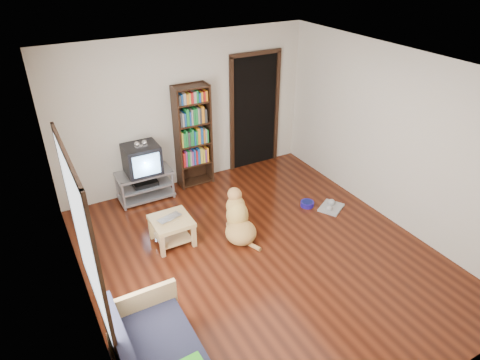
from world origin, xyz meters
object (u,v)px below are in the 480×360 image
tv_stand (145,184)px  dog (238,220)px  grey_rag (331,208)px  dog_bowl (307,204)px  crt_tv (141,158)px  coffee_table (172,226)px  bookshelf (193,131)px  laptop (172,219)px

tv_stand → dog: bearing=-62.6°
grey_rag → tv_stand: (-2.54, 1.78, 0.25)m
dog_bowl → crt_tv: size_ratio=0.38×
dog_bowl → coffee_table: 2.31m
grey_rag → bookshelf: (-1.59, 1.87, 0.99)m
crt_tv → tv_stand: bearing=-90.0°
laptop → dog: 0.97m
bookshelf → coffee_table: (-1.00, -1.45, -0.72)m
grey_rag → tv_stand: 3.11m
coffee_table → dog: bearing=-19.1°
dog_bowl → crt_tv: 2.81m
crt_tv → bookshelf: 0.99m
laptop → grey_rag: bearing=-24.7°
grey_rag → crt_tv: size_ratio=0.69×
laptop → dog: (0.91, -0.29, -0.15)m
grey_rag → dog: bearing=176.5°
coffee_table → crt_tv: bearing=88.0°
tv_stand → bookshelf: bearing=5.6°
bookshelf → dog: 1.92m
laptop → dog_bowl: (2.29, -0.14, -0.37)m
bookshelf → grey_rag: bearing=-49.6°
tv_stand → crt_tv: bearing=90.0°
dog_bowl → coffee_table: bearing=175.8°
laptop → dog: bearing=-33.5°
dog → bookshelf: bearing=87.3°
bookshelf → tv_stand: bearing=-174.4°
coffee_table → grey_rag: bearing=-9.2°
grey_rag → bookshelf: size_ratio=0.22×
tv_stand → coffee_table: 1.36m
dog_bowl → tv_stand: bearing=145.7°
laptop → tv_stand: 1.39m
bookshelf → dog: (-0.08, -1.77, -0.74)m
dog → laptop: bearing=162.6°
grey_rag → dog_bowl: bearing=140.2°
dog_bowl → dog: (-1.37, -0.15, 0.22)m
grey_rag → coffee_table: bearing=170.8°
tv_stand → coffee_table: bearing=-92.0°
dog_bowl → laptop: bearing=176.5°
laptop → bookshelf: size_ratio=0.19×
coffee_table → dog: size_ratio=0.62×
grey_rag → tv_stand: bearing=145.0°
tv_stand → dog: 1.88m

